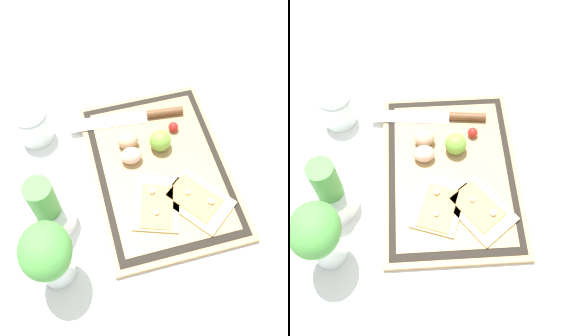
# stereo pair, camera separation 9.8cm
# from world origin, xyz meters

# --- Properties ---
(ground_plane) EXTENTS (6.00, 6.00, 0.00)m
(ground_plane) POSITION_xyz_m (0.00, 0.00, 0.00)
(ground_plane) COLOR silver
(cutting_board) EXTENTS (0.49, 0.34, 0.02)m
(cutting_board) POSITION_xyz_m (0.00, 0.00, 0.01)
(cutting_board) COLOR tan
(cutting_board) RESTS_ON ground_plane
(pizza_slice_near) EXTENTS (0.19, 0.18, 0.02)m
(pizza_slice_near) POSITION_xyz_m (-0.11, -0.06, 0.02)
(pizza_slice_near) COLOR #DBBC7F
(pizza_slice_near) RESTS_ON cutting_board
(pizza_slice_far) EXTENTS (0.18, 0.15, 0.02)m
(pizza_slice_far) POSITION_xyz_m (-0.10, 0.04, 0.02)
(pizza_slice_far) COLOR #DBBC7F
(pizza_slice_far) RESTS_ON cutting_board
(knife) EXTENTS (0.06, 0.32, 0.02)m
(knife) POSITION_xyz_m (0.17, -0.00, 0.03)
(knife) COLOR silver
(knife) RESTS_ON cutting_board
(egg_brown) EXTENTS (0.04, 0.05, 0.04)m
(egg_brown) POSITION_xyz_m (0.09, 0.06, 0.04)
(egg_brown) COLOR tan
(egg_brown) RESTS_ON cutting_board
(egg_pink) EXTENTS (0.04, 0.05, 0.04)m
(egg_pink) POSITION_xyz_m (0.04, 0.07, 0.04)
(egg_pink) COLOR beige
(egg_pink) RESTS_ON cutting_board
(lime) EXTENTS (0.06, 0.06, 0.06)m
(lime) POSITION_xyz_m (0.06, -0.02, 0.05)
(lime) COLOR #70A838
(lime) RESTS_ON cutting_board
(cherry_tomato_red) EXTENTS (0.03, 0.03, 0.03)m
(cherry_tomato_red) POSITION_xyz_m (0.10, -0.07, 0.03)
(cherry_tomato_red) COLOR red
(cherry_tomato_red) RESTS_ON cutting_board
(herb_pot) EXTENTS (0.11, 0.11, 0.18)m
(herb_pot) POSITION_xyz_m (-0.07, 0.29, 0.06)
(herb_pot) COLOR white
(herb_pot) RESTS_ON ground_plane
(sauce_jar) EXTENTS (0.09, 0.09, 0.10)m
(sauce_jar) POSITION_xyz_m (0.19, 0.29, 0.04)
(sauce_jar) COLOR silver
(sauce_jar) RESTS_ON ground_plane
(herb_glass) EXTENTS (0.12, 0.11, 0.20)m
(herb_glass) POSITION_xyz_m (-0.19, 0.29, 0.12)
(herb_glass) COLOR silver
(herb_glass) RESTS_ON ground_plane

